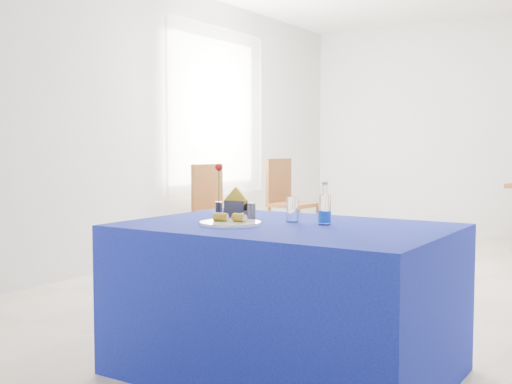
# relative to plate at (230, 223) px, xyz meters

# --- Properties ---
(floor) EXTENTS (7.00, 7.00, 0.00)m
(floor) POSITION_rel_plate_xyz_m (0.00, 2.40, -0.77)
(floor) COLOR beige
(floor) RESTS_ON ground
(room_shell) EXTENTS (7.00, 7.00, 7.00)m
(room_shell) POSITION_rel_plate_xyz_m (0.00, 2.40, 0.98)
(room_shell) COLOR silver
(room_shell) RESTS_ON ground
(window_pane) EXTENTS (0.04, 1.50, 1.60)m
(window_pane) POSITION_rel_plate_xyz_m (-2.47, 3.20, 0.78)
(window_pane) COLOR white
(window_pane) RESTS_ON room_shell
(curtain) EXTENTS (0.04, 1.75, 1.85)m
(curtain) POSITION_rel_plate_xyz_m (-2.40, 3.20, 0.78)
(curtain) COLOR white
(curtain) RESTS_ON room_shell
(plate) EXTENTS (0.31, 0.31, 0.01)m
(plate) POSITION_rel_plate_xyz_m (0.00, 0.00, 0.00)
(plate) COLOR white
(plate) RESTS_ON blue_table
(drinking_glass) EXTENTS (0.06, 0.06, 0.13)m
(drinking_glass) POSITION_rel_plate_xyz_m (0.20, 0.28, 0.06)
(drinking_glass) COLOR white
(drinking_glass) RESTS_ON blue_table
(salt_shaker) EXTENTS (0.03, 0.03, 0.08)m
(salt_shaker) POSITION_rel_plate_xyz_m (-0.07, 0.29, 0.04)
(salt_shaker) COLOR gray
(salt_shaker) RESTS_ON blue_table
(pepper_shaker) EXTENTS (0.03, 0.03, 0.08)m
(pepper_shaker) POSITION_rel_plate_xyz_m (-0.04, 0.28, 0.04)
(pepper_shaker) COLOR slate
(pepper_shaker) RESTS_ON blue_table
(blue_table) EXTENTS (1.60, 1.10, 0.76)m
(blue_table) POSITION_rel_plate_xyz_m (0.23, 0.16, -0.39)
(blue_table) COLOR #101894
(blue_table) RESTS_ON floor
(water_bottle) EXTENTS (0.07, 0.07, 0.21)m
(water_bottle) POSITION_rel_plate_xyz_m (0.40, 0.26, 0.06)
(water_bottle) COLOR white
(water_bottle) RESTS_ON blue_table
(napkin_holder) EXTENTS (0.15, 0.07, 0.17)m
(napkin_holder) POSITION_rel_plate_xyz_m (-0.19, 0.33, 0.04)
(napkin_holder) COLOR #3D3D42
(napkin_holder) RESTS_ON blue_table
(rose_vase) EXTENTS (0.04, 0.04, 0.29)m
(rose_vase) POSITION_rel_plate_xyz_m (-0.36, 0.40, 0.13)
(rose_vase) COLOR #232328
(rose_vase) RESTS_ON blue_table
(chair_win_a) EXTENTS (0.48, 0.48, 0.97)m
(chair_win_a) POSITION_rel_plate_xyz_m (-2.09, 2.71, -0.20)
(chair_win_a) COLOR brown
(chair_win_a) RESTS_ON floor
(chair_win_b) EXTENTS (0.49, 0.49, 1.02)m
(chair_win_b) POSITION_rel_plate_xyz_m (-1.76, 3.64, -0.18)
(chair_win_b) COLOR brown
(chair_win_b) RESTS_ON floor
(banana_pieces) EXTENTS (0.17, 0.09, 0.04)m
(banana_pieces) POSITION_rel_plate_xyz_m (-0.00, 0.00, 0.03)
(banana_pieces) COLOR yellow
(banana_pieces) RESTS_ON plate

